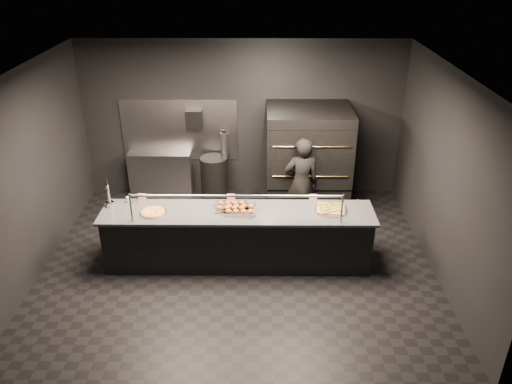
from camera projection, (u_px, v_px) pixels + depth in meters
room at (235, 175)px, 7.23m from camera, size 6.04×6.00×3.00m
service_counter at (238, 237)px, 7.65m from camera, size 4.10×0.78×1.37m
pizza_oven at (307, 159)px, 9.11m from camera, size 1.50×1.23×1.91m
prep_shelf at (161, 174)px, 9.74m from camera, size 1.20×0.35×0.90m
towel_dispenser at (194, 119)px, 9.30m from camera, size 0.30×0.20×0.35m
fire_extinguisher at (224, 144)px, 9.52m from camera, size 0.14×0.14×0.51m
beer_tap at (109, 198)px, 7.54m from camera, size 0.13×0.18×0.49m
round_pizza at (153, 212)px, 7.40m from camera, size 0.40×0.40×0.03m
slider_tray_a at (231, 206)px, 7.54m from camera, size 0.56×0.48×0.08m
slider_tray_b at (240, 209)px, 7.44m from camera, size 0.58×0.50×0.08m
square_pizza at (331, 209)px, 7.48m from camera, size 0.52×0.52×0.05m
condiment_jar at (130, 200)px, 7.69m from camera, size 0.14×0.06×0.09m
tent_cards at (229, 198)px, 7.66m from camera, size 2.75×0.04×0.15m
trash_bin at (214, 179)px, 9.59m from camera, size 0.52×0.52×0.87m
worker at (301, 183)px, 8.52m from camera, size 0.65×0.48×1.65m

